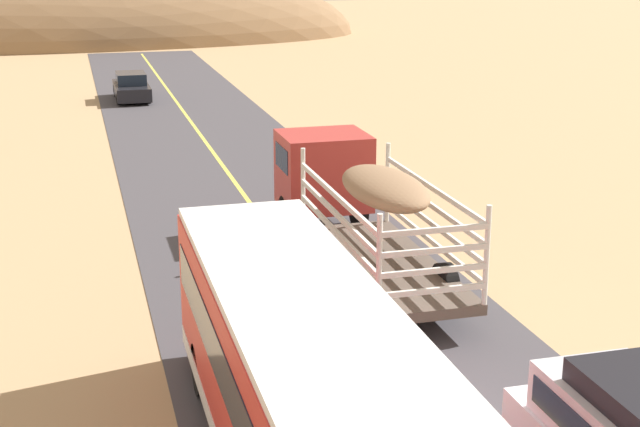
% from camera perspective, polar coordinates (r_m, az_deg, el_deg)
% --- Properties ---
extents(livestock_truck, '(2.53, 9.70, 3.02)m').
position_cam_1_polar(livestock_truck, '(24.78, 1.55, 1.48)').
color(livestock_truck, '#B2332D').
rests_on(livestock_truck, road_surface).
extents(bus, '(2.54, 10.00, 3.21)m').
position_cam_1_polar(bus, '(14.36, -1.25, -10.32)').
color(bus, red).
rests_on(bus, road_surface).
extents(car_far, '(1.80, 4.40, 1.46)m').
position_cam_1_polar(car_far, '(50.99, -11.69, 7.72)').
color(car_far, black).
rests_on(car_far, road_surface).
extents(distant_hill, '(59.21, 23.11, 14.62)m').
position_cam_1_polar(distant_hill, '(85.55, -17.78, 10.27)').
color(distant_hill, olive).
rests_on(distant_hill, ground).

